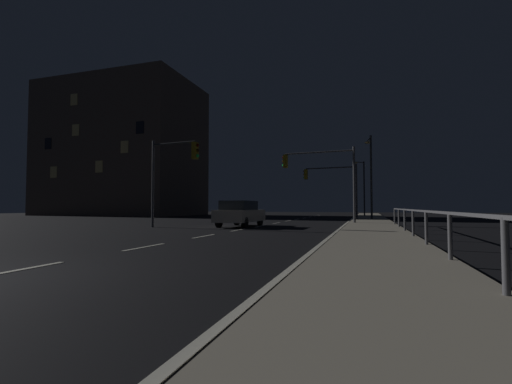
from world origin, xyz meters
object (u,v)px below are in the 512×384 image
traffic_light_far_left (331,180)px  traffic_light_far_center (320,169)px  traffic_light_mid_left (172,166)px  street_lamp_corner (370,169)px  street_lamp_median (362,183)px  building_distant (123,151)px  car (240,213)px

traffic_light_far_left → traffic_light_far_center: (-0.01, -7.82, 0.21)m
traffic_light_mid_left → street_lamp_corner: size_ratio=0.69×
street_lamp_median → street_lamp_corner: bearing=-86.1°
traffic_light_far_left → street_lamp_median: 13.07m
street_lamp_corner → street_lamp_median: (-0.84, 12.27, -0.45)m
traffic_light_far_left → traffic_light_far_center: 7.82m
street_lamp_corner → traffic_light_far_left: bearing=-171.3°
traffic_light_far_center → street_lamp_median: street_lamp_median is taller
traffic_light_far_center → building_distant: bearing=150.2°
car → traffic_light_far_left: (4.28, 12.56, 2.83)m
street_lamp_corner → car: bearing=-120.5°
traffic_light_far_left → traffic_light_mid_left: bearing=-117.5°
building_distant → traffic_light_far_left: bearing=-17.6°
traffic_light_far_center → street_lamp_median: (2.61, 20.61, 0.35)m
traffic_light_far_left → car: bearing=-108.8°
car → traffic_light_far_left: size_ratio=0.90×
traffic_light_far_left → building_distant: size_ratio=0.23×
traffic_light_far_center → street_lamp_median: bearing=82.8°
traffic_light_far_center → street_lamp_median: size_ratio=0.77×
car → street_lamp_corner: 15.67m
car → traffic_light_mid_left: bearing=-147.4°
traffic_light_mid_left → street_lamp_median: 29.39m
street_lamp_corner → street_lamp_median: 12.31m
traffic_light_far_left → traffic_light_mid_left: (-7.68, -14.74, -0.04)m
traffic_light_mid_left → traffic_light_far_center: size_ratio=1.00×
car → building_distant: building_distant is taller
car → street_lamp_median: size_ratio=0.66×
traffic_light_far_center → street_lamp_corner: size_ratio=0.69×
traffic_light_mid_left → car: bearing=32.6°
traffic_light_mid_left → building_distant: size_ratio=0.25×
street_lamp_median → building_distant: bearing=-174.7°
car → building_distant: bearing=139.8°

